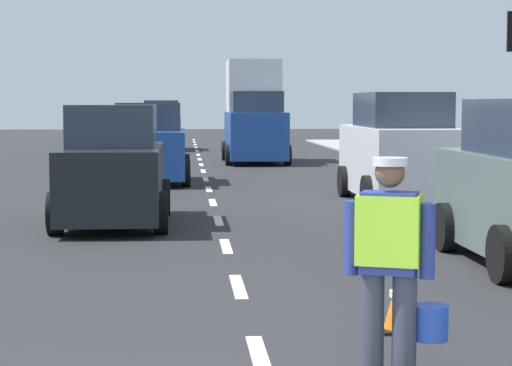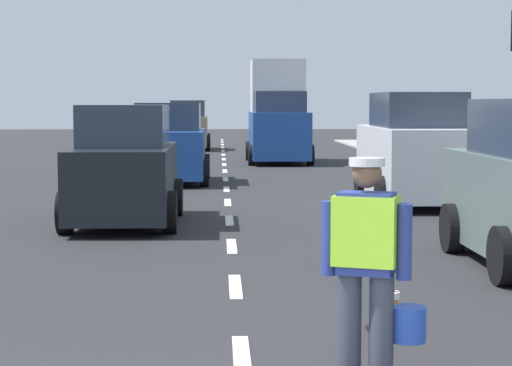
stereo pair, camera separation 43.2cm
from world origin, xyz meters
name	(u,v)px [view 1 (the left image)]	position (x,y,z in m)	size (l,w,h in m)	color
ground_plane	(205,179)	(0.00, 21.00, 0.00)	(96.00, 96.00, 0.00)	#28282B
lane_center_line	(202,168)	(0.00, 25.20, 0.00)	(0.14, 46.40, 0.01)	silver
road_worker	(392,258)	(0.91, 1.97, 0.93)	(0.76, 0.43, 1.67)	#383D4C
traffic_cone_near	(400,299)	(1.34, 3.53, 0.30)	(0.36, 0.36, 0.60)	black
delivery_truck	(254,116)	(1.87, 27.97, 1.61)	(2.16, 4.60, 3.54)	#1E4799
car_parked_far	(400,152)	(3.84, 14.41, 1.06)	(2.04, 4.39, 2.27)	silver
car_oncoming_third	(162,127)	(-1.51, 36.80, 1.00)	(1.92, 3.93, 2.16)	gray
car_oncoming_lead	(114,169)	(-1.78, 11.34, 0.94)	(1.87, 3.87, 2.03)	black
car_oncoming_second	(149,146)	(-1.47, 19.71, 0.96)	(2.08, 3.86, 2.06)	#1E4799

